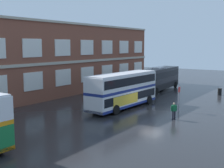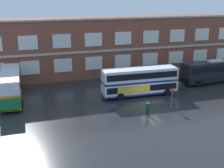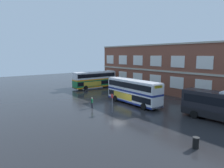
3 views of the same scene
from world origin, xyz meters
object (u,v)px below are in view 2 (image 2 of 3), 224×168
touring_coach (215,71)px  bus_stand_flag (172,96)px  double_decker_middle (140,81)px  double_decker_near (11,85)px  waiting_passenger (148,108)px

touring_coach → bus_stand_flag: touring_coach is taller
double_decker_middle → touring_coach: size_ratio=0.92×
touring_coach → bus_stand_flag: bearing=-146.8°
touring_coach → double_decker_near: bearing=177.3°
double_decker_middle → touring_coach: bearing=8.9°
bus_stand_flag → waiting_passenger: bearing=-165.7°
double_decker_near → double_decker_middle: size_ratio=1.00×
touring_coach → double_decker_middle: bearing=-171.1°
double_decker_middle → bus_stand_flag: bearing=-72.0°
double_decker_near → touring_coach: (32.44, -1.52, -0.24)m
double_decker_near → bus_stand_flag: 22.06m
touring_coach → waiting_passenger: (-16.56, -9.30, -0.98)m
double_decker_middle → waiting_passenger: (-1.90, -6.99, -1.22)m
double_decker_near → bus_stand_flag: bearing=-26.5°
double_decker_middle → bus_stand_flag: (1.96, -6.01, -0.51)m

